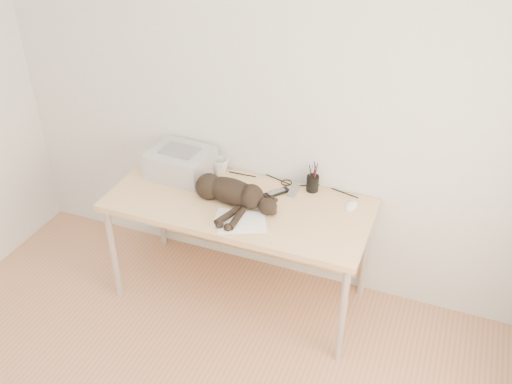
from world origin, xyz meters
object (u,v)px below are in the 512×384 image
at_px(mug, 221,166).
at_px(mouse, 351,204).
at_px(pen_cup, 313,183).
at_px(printer, 181,162).
at_px(cat, 228,192).
at_px(desk, 244,213).

distance_m(mug, mouse, 0.89).
height_order(pen_cup, mouse, pen_cup).
bearing_deg(mug, printer, -154.36).
bearing_deg(cat, desk, 68.10).
bearing_deg(desk, mug, 141.68).
height_order(desk, cat, cat).
distance_m(printer, mug, 0.26).
relative_size(printer, cat, 0.55).
bearing_deg(mug, pen_cup, 0.92).
xyz_separation_m(printer, pen_cup, (0.85, 0.12, -0.03)).
distance_m(desk, printer, 0.53).
height_order(mug, pen_cup, pen_cup).
bearing_deg(mouse, cat, -154.80).
bearing_deg(pen_cup, printer, -171.96).
bearing_deg(printer, mug, 25.64).
height_order(desk, mouse, mouse).
height_order(desk, mug, mug).
height_order(cat, pen_cup, pen_cup).
relative_size(desk, mouse, 13.75).
relative_size(desk, mug, 14.66).
bearing_deg(mouse, printer, -170.82).
distance_m(desk, pen_cup, 0.47).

